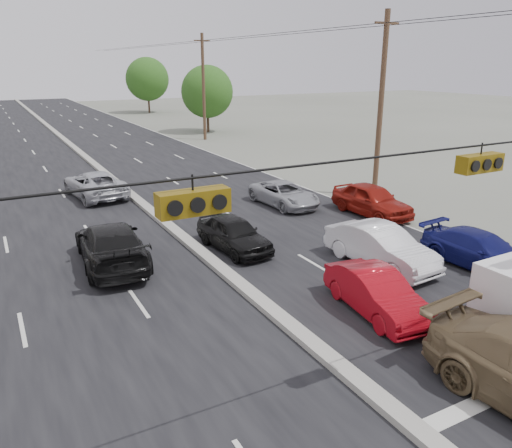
% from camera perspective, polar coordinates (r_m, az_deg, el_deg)
% --- Properties ---
extents(ground, '(200.00, 200.00, 0.00)m').
position_cam_1_polar(ground, '(11.95, 15.91, -20.64)').
color(ground, '#606356').
rests_on(ground, ground).
extents(road_surface, '(20.00, 160.00, 0.02)m').
position_cam_1_polar(road_surface, '(37.75, -17.49, 5.95)').
color(road_surface, black).
rests_on(road_surface, ground).
extents(center_median, '(0.50, 160.00, 0.20)m').
position_cam_1_polar(center_median, '(37.73, -17.50, 6.10)').
color(center_median, gray).
rests_on(center_median, ground).
extents(utility_pole_right_b, '(1.60, 0.30, 10.00)m').
position_cam_1_polar(utility_pole_right_b, '(29.00, 14.07, 13.06)').
color(utility_pole_right_b, '#422D1E').
rests_on(utility_pole_right_b, ground).
extents(utility_pole_right_c, '(1.60, 0.30, 10.00)m').
position_cam_1_polar(utility_pole_right_c, '(50.34, -6.02, 15.35)').
color(utility_pole_right_c, '#422D1E').
rests_on(utility_pole_right_c, ground).
extents(traffic_signals, '(25.00, 0.30, 0.54)m').
position_cam_1_polar(traffic_signals, '(10.68, 23.89, 6.56)').
color(traffic_signals, black).
rests_on(traffic_signals, ground).
extents(tree_right_mid, '(5.60, 5.60, 7.14)m').
position_cam_1_polar(tree_right_mid, '(55.95, -5.61, 14.82)').
color(tree_right_mid, '#382619').
rests_on(tree_right_mid, ground).
extents(tree_right_far, '(6.40, 6.40, 8.16)m').
position_cam_1_polar(tree_right_far, '(79.79, -12.31, 15.87)').
color(tree_right_far, '#382619').
rests_on(tree_right_far, ground).
extents(red_sedan, '(1.89, 4.20, 1.34)m').
position_cam_1_polar(red_sedan, '(15.68, 13.60, -7.69)').
color(red_sedan, '#A20A14').
rests_on(red_sedan, ground).
extents(queue_car_a, '(1.99, 4.21, 1.39)m').
position_cam_1_polar(queue_car_a, '(20.28, -2.56, -1.13)').
color(queue_car_a, black).
rests_on(queue_car_a, ground).
extents(queue_car_b, '(1.99, 4.76, 1.53)m').
position_cam_1_polar(queue_car_b, '(19.21, 14.06, -2.57)').
color(queue_car_b, white).
rests_on(queue_car_b, ground).
extents(queue_car_c, '(2.37, 4.63, 1.25)m').
position_cam_1_polar(queue_car_c, '(26.71, 3.22, 3.41)').
color(queue_car_c, '#98999F').
rests_on(queue_car_c, ground).
extents(queue_car_d, '(2.28, 4.73, 1.33)m').
position_cam_1_polar(queue_car_d, '(20.34, 24.29, -2.82)').
color(queue_car_d, '#111458').
rests_on(queue_car_d, ground).
extents(queue_car_e, '(1.96, 4.66, 1.57)m').
position_cam_1_polar(queue_car_e, '(25.55, 13.09, 2.67)').
color(queue_car_e, maroon).
rests_on(queue_car_e, ground).
extents(oncoming_near, '(2.66, 5.69, 1.61)m').
position_cam_1_polar(oncoming_near, '(19.52, -16.22, -2.30)').
color(oncoming_near, black).
rests_on(oncoming_near, ground).
extents(oncoming_far, '(3.06, 5.56, 1.48)m').
position_cam_1_polar(oncoming_far, '(29.82, -17.95, 4.32)').
color(oncoming_far, '#B0B1B8').
rests_on(oncoming_far, ground).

